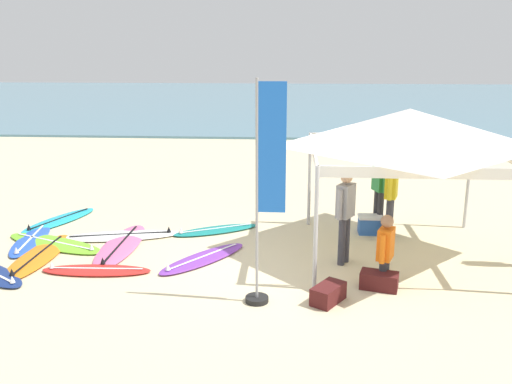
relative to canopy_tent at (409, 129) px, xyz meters
name	(u,v)px	position (x,y,z in m)	size (l,w,h in m)	color
ground_plane	(278,267)	(-2.30, -0.79, -2.39)	(80.00, 80.00, 0.00)	beige
sea	(289,100)	(-2.30, 31.21, -2.34)	(80.00, 36.00, 0.10)	#568499
canopy_tent	(409,129)	(0.00, 0.00, 0.00)	(3.50, 3.50, 2.75)	#B7B7BC
surfboard_red	(96,270)	(-5.48, -1.24, -2.35)	(1.93, 0.58, 0.19)	red
surfboard_blue	(30,240)	(-7.32, 0.18, -2.35)	(0.79, 2.02, 0.19)	blue
surfboard_white	(121,236)	(-5.58, 0.58, -2.35)	(2.49, 1.14, 0.19)	white
surfboard_teal	(215,230)	(-3.69, 1.07, -2.35)	(1.89, 1.27, 0.19)	#19847F
surfboard_purple	(203,258)	(-3.69, -0.56, -2.35)	(1.69, 1.96, 0.19)	purple
surfboard_cyan	(59,220)	(-7.29, 1.53, -2.35)	(1.33, 2.14, 0.19)	#23B2CC
surfboard_lime	(55,243)	(-6.76, 0.05, -2.35)	(2.45, 1.55, 0.19)	#7AD12D
surfboard_pink	(121,245)	(-5.42, 0.01, -2.35)	(0.70, 2.53, 0.19)	pink
surfboard_orange	(38,256)	(-6.78, -0.65, -2.35)	(0.67, 2.39, 0.19)	orange
person_grey	(345,211)	(-1.12, -0.54, -1.40)	(0.37, 0.49, 1.71)	#383842
person_yellow	(391,192)	(-0.09, 0.83, -1.40)	(0.32, 0.53, 1.71)	#383842
person_green	(380,186)	(-0.23, 1.38, -1.40)	(0.32, 0.53, 1.71)	#2D2D33
person_orange	(386,247)	(-0.54, -1.42, -1.73)	(0.34, 0.52, 1.20)	#2D2D33
banner_flag	(265,204)	(-2.48, -2.21, -0.82)	(0.60, 0.36, 3.40)	#99999E
gear_bag_near_tent	(379,281)	(-0.64, -1.61, -2.25)	(0.60, 0.32, 0.28)	#4C1919
gear_bag_by_pole	(328,294)	(-1.50, -2.15, -2.25)	(0.60, 0.32, 0.28)	#4C1919
cooler_box	(370,224)	(-0.42, 1.16, -2.19)	(0.50, 0.36, 0.39)	#2D60B7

